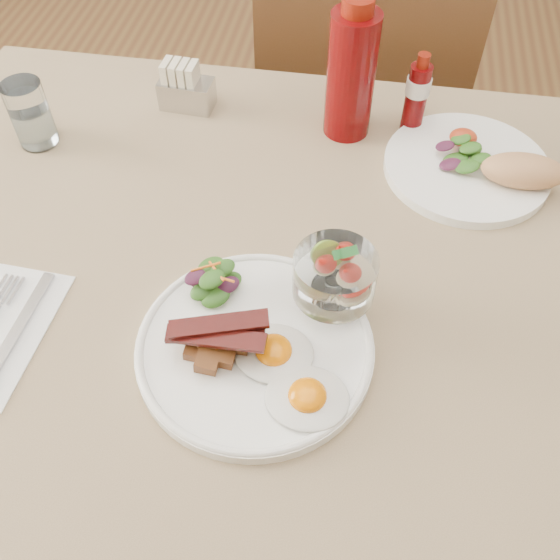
# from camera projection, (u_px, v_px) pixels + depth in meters

# --- Properties ---
(table) EXTENTS (1.33, 0.88, 0.75)m
(table) POSITION_uv_depth(u_px,v_px,m) (329.00, 309.00, 0.89)
(table) COLOR #503119
(table) RESTS_ON ground
(chair_far) EXTENTS (0.42, 0.42, 0.93)m
(chair_far) POSITION_uv_depth(u_px,v_px,m) (359.00, 111.00, 1.41)
(chair_far) COLOR #503119
(chair_far) RESTS_ON ground
(main_plate) EXTENTS (0.28, 0.28, 0.02)m
(main_plate) POSITION_uv_depth(u_px,v_px,m) (255.00, 348.00, 0.73)
(main_plate) COLOR white
(main_plate) RESTS_ON table
(fried_eggs) EXTENTS (0.15, 0.15, 0.03)m
(fried_eggs) POSITION_uv_depth(u_px,v_px,m) (290.00, 374.00, 0.69)
(fried_eggs) COLOR silver
(fried_eggs) RESTS_ON main_plate
(bacon_potato_pile) EXTENTS (0.12, 0.07, 0.05)m
(bacon_potato_pile) POSITION_uv_depth(u_px,v_px,m) (217.00, 341.00, 0.70)
(bacon_potato_pile) COLOR brown
(bacon_potato_pile) RESTS_ON main_plate
(side_salad) EXTENTS (0.07, 0.07, 0.04)m
(side_salad) POSITION_uv_depth(u_px,v_px,m) (214.00, 282.00, 0.76)
(side_salad) COLOR #1E4F15
(side_salad) RESTS_ON main_plate
(fruit_cup) EXTENTS (0.10, 0.10, 0.10)m
(fruit_cup) POSITION_uv_depth(u_px,v_px,m) (335.00, 276.00, 0.72)
(fruit_cup) COLOR white
(fruit_cup) RESTS_ON main_plate
(second_plate) EXTENTS (0.26, 0.25, 0.06)m
(second_plate) POSITION_uv_depth(u_px,v_px,m) (480.00, 166.00, 0.92)
(second_plate) COLOR white
(second_plate) RESTS_ON table
(ketchup_bottle) EXTENTS (0.08, 0.08, 0.22)m
(ketchup_bottle) POSITION_uv_depth(u_px,v_px,m) (351.00, 73.00, 0.92)
(ketchup_bottle) COLOR #590506
(ketchup_bottle) RESTS_ON table
(hot_sauce_bottle) EXTENTS (0.05, 0.05, 0.13)m
(hot_sauce_bottle) POSITION_uv_depth(u_px,v_px,m) (417.00, 95.00, 0.95)
(hot_sauce_bottle) COLOR #590506
(hot_sauce_bottle) RESTS_ON table
(sugar_caddy) EXTENTS (0.09, 0.05, 0.08)m
(sugar_caddy) POSITION_uv_depth(u_px,v_px,m) (185.00, 89.00, 1.02)
(sugar_caddy) COLOR #B9B8BD
(sugar_caddy) RESTS_ON table
(water_glass) EXTENTS (0.06, 0.06, 0.10)m
(water_glass) POSITION_uv_depth(u_px,v_px,m) (32.00, 117.00, 0.95)
(water_glass) COLOR white
(water_glass) RESTS_ON table
(napkin_cutlery) EXTENTS (0.12, 0.20, 0.01)m
(napkin_cutlery) POSITION_uv_depth(u_px,v_px,m) (0.00, 332.00, 0.75)
(napkin_cutlery) COLOR white
(napkin_cutlery) RESTS_ON table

